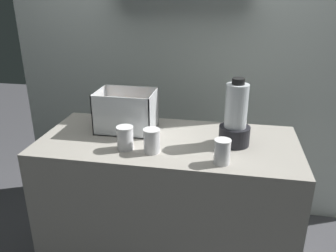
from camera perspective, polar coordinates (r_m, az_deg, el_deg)
counter at (r=2.09m, az=0.00°, el=-13.64°), size 1.40×0.64×0.90m
back_wall_unit at (r=2.49m, az=3.22°, el=12.60°), size 2.60×0.24×2.50m
carrot_display_bin at (r=1.99m, az=-6.78°, el=1.39°), size 0.33×0.24×0.23m
blender_pitcher at (r=1.79m, az=11.18°, el=1.09°), size 0.16×0.16×0.36m
juice_cup_carrot_far_left at (r=1.75m, az=-7.15°, el=-2.21°), size 0.09×0.09×0.12m
juice_cup_orange_left at (r=1.70m, az=-2.72°, el=-2.64°), size 0.09×0.09×0.12m
juice_cup_beet_middle at (r=1.61m, az=9.01°, el=-4.52°), size 0.08×0.08×0.12m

